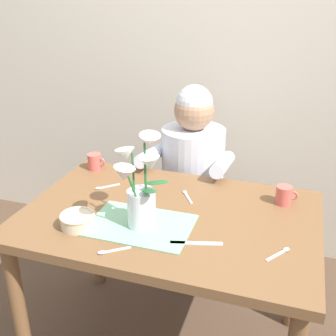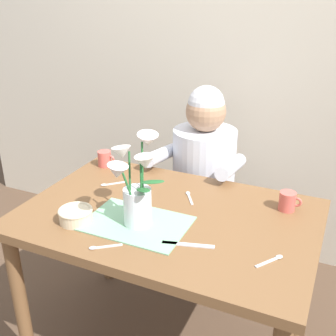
% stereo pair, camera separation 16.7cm
% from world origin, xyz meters
% --- Properties ---
extents(wood_panel_backdrop, '(4.00, 0.10, 2.50)m').
position_xyz_m(wood_panel_backdrop, '(0.00, 1.05, 1.25)').
color(wood_panel_backdrop, beige).
rests_on(wood_panel_backdrop, ground_plane).
extents(dining_table, '(1.20, 0.80, 0.74)m').
position_xyz_m(dining_table, '(0.00, 0.00, 0.64)').
color(dining_table, brown).
rests_on(dining_table, ground_plane).
extents(seated_person, '(0.45, 0.47, 1.14)m').
position_xyz_m(seated_person, '(-0.07, 0.62, 0.56)').
color(seated_person, '#4C4C56').
rests_on(seated_person, ground_plane).
extents(striped_placemat, '(0.40, 0.28, 0.00)m').
position_xyz_m(striped_placemat, '(-0.08, -0.12, 0.74)').
color(striped_placemat, '#7AB289').
rests_on(striped_placemat, dining_table).
extents(flower_vase, '(0.21, 0.28, 0.36)m').
position_xyz_m(flower_vase, '(-0.07, -0.13, 0.90)').
color(flower_vase, silver).
rests_on(flower_vase, dining_table).
extents(ceramic_bowl, '(0.14, 0.14, 0.06)m').
position_xyz_m(ceramic_bowl, '(-0.30, -0.21, 0.77)').
color(ceramic_bowl, beige).
rests_on(ceramic_bowl, dining_table).
extents(dinner_knife, '(0.19, 0.07, 0.00)m').
position_xyz_m(dinner_knife, '(0.16, -0.18, 0.74)').
color(dinner_knife, silver).
rests_on(dinner_knife, dining_table).
extents(ceramic_mug, '(0.09, 0.07, 0.08)m').
position_xyz_m(ceramic_mug, '(0.44, 0.23, 0.78)').
color(ceramic_mug, '#CC564C').
rests_on(ceramic_mug, dining_table).
extents(coffee_cup, '(0.09, 0.07, 0.08)m').
position_xyz_m(coffee_cup, '(-0.50, 0.31, 0.78)').
color(coffee_cup, '#CC564C').
rests_on(coffee_cup, dining_table).
extents(spoon_0, '(0.08, 0.11, 0.01)m').
position_xyz_m(spoon_0, '(0.46, -0.14, 0.74)').
color(spoon_0, silver).
rests_on(spoon_0, dining_table).
extents(spoon_1, '(0.10, 0.09, 0.01)m').
position_xyz_m(spoon_1, '(-0.36, 0.13, 0.74)').
color(spoon_1, silver).
rests_on(spoon_1, dining_table).
extents(spoon_2, '(0.08, 0.11, 0.01)m').
position_xyz_m(spoon_2, '(0.02, 0.17, 0.74)').
color(spoon_2, silver).
rests_on(spoon_2, dining_table).
extents(spoon_3, '(0.10, 0.08, 0.01)m').
position_xyz_m(spoon_3, '(-0.12, -0.32, 0.74)').
color(spoon_3, silver).
rests_on(spoon_3, dining_table).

